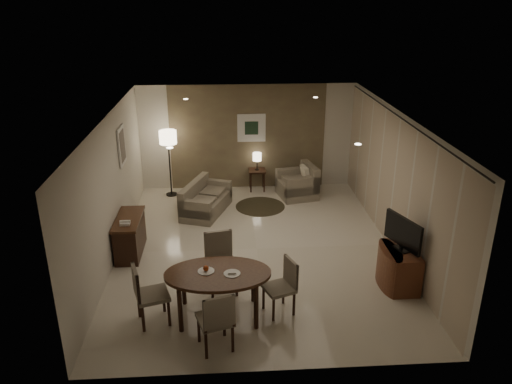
{
  "coord_description": "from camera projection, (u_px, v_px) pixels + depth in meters",
  "views": [
    {
      "loc": [
        -0.6,
        -8.88,
        4.8
      ],
      "look_at": [
        0.0,
        0.2,
        1.15
      ],
      "focal_mm": 35.0,
      "sensor_mm": 36.0,
      "label": 1
    }
  ],
  "objects": [
    {
      "name": "plate_a",
      "position": [
        206.0,
        271.0,
        7.72
      ],
      "size": [
        0.26,
        0.26,
        0.02
      ],
      "primitive_type": "cylinder",
      "color": "white",
      "rests_on": "dining_table"
    },
    {
      "name": "sofa",
      "position": [
        206.0,
        198.0,
        11.59
      ],
      "size": [
        1.69,
        1.23,
        0.71
      ],
      "primitive_type": null,
      "rotation": [
        0.0,
        0.0,
        1.22
      ],
      "color": "gray",
      "rests_on": "floor"
    },
    {
      "name": "fruit_apple",
      "position": [
        206.0,
        268.0,
        7.7
      ],
      "size": [
        0.09,
        0.09,
        0.09
      ],
      "primitive_type": "sphere",
      "color": "#A33812",
      "rests_on": "plate_a"
    },
    {
      "name": "downlight_nr",
      "position": [
        358.0,
        144.0,
        7.47
      ],
      "size": [
        0.1,
        0.1,
        0.01
      ],
      "primitive_type": "cylinder",
      "color": "white",
      "rests_on": "ceiling"
    },
    {
      "name": "tv_cabinet",
      "position": [
        400.0,
        267.0,
        8.68
      ],
      "size": [
        0.48,
        0.9,
        0.7
      ],
      "primitive_type": null,
      "color": "brown",
      "rests_on": "floor"
    },
    {
      "name": "round_rug",
      "position": [
        260.0,
        206.0,
        12.02
      ],
      "size": [
        1.18,
        1.18,
        0.01
      ],
      "primitive_type": "cylinder",
      "color": "#393420",
      "rests_on": "floor"
    },
    {
      "name": "room_shell",
      "position": [
        255.0,
        179.0,
        9.92
      ],
      "size": [
        5.5,
        7.0,
        2.7
      ],
      "color": "beige",
      "rests_on": "ground"
    },
    {
      "name": "chair_far",
      "position": [
        222.0,
        265.0,
        8.43
      ],
      "size": [
        0.59,
        0.59,
        1.04
      ],
      "primitive_type": null,
      "rotation": [
        0.0,
        0.0,
        0.21
      ],
      "color": "gray",
      "rests_on": "floor"
    },
    {
      "name": "art_left_canvas",
      "position": [
        122.0,
        146.0,
        10.31
      ],
      "size": [
        0.01,
        0.46,
        0.64
      ],
      "primitive_type": "cube",
      "color": "gray",
      "rests_on": "wall_left"
    },
    {
      "name": "chair_right",
      "position": [
        279.0,
        288.0,
        7.9
      ],
      "size": [
        0.57,
        0.57,
        0.91
      ],
      "primitive_type": null,
      "rotation": [
        0.0,
        0.0,
        -1.21
      ],
      "color": "gray",
      "rests_on": "floor"
    },
    {
      "name": "telephone",
      "position": [
        125.0,
        223.0,
        9.32
      ],
      "size": [
        0.2,
        0.14,
        0.09
      ],
      "primitive_type": null,
      "color": "white",
      "rests_on": "console_desk"
    },
    {
      "name": "art_back_canvas",
      "position": [
        252.0,
        128.0,
        12.65
      ],
      "size": [
        0.34,
        0.01,
        0.34
      ],
      "primitive_type": "cube",
      "color": "#1B311E",
      "rests_on": "wall_back"
    },
    {
      "name": "flat_tv",
      "position": [
        403.0,
        233.0,
        8.42
      ],
      "size": [
        0.36,
        0.85,
        0.6
      ],
      "primitive_type": null,
      "rotation": [
        0.0,
        0.0,
        0.35
      ],
      "color": "black",
      "rests_on": "tv_cabinet"
    },
    {
      "name": "downlight_fr",
      "position": [
        316.0,
        97.0,
        10.8
      ],
      "size": [
        0.1,
        0.1,
        0.01
      ],
      "primitive_type": "cylinder",
      "color": "white",
      "rests_on": "ceiling"
    },
    {
      "name": "table_lamp",
      "position": [
        257.0,
        160.0,
        12.78
      ],
      "size": [
        0.22,
        0.22,
        0.5
      ],
      "primitive_type": null,
      "color": "#FFEAC1",
      "rests_on": "side_table"
    },
    {
      "name": "console_desk",
      "position": [
        130.0,
        236.0,
        9.76
      ],
      "size": [
        0.48,
        1.2,
        0.75
      ],
      "primitive_type": null,
      "color": "#4E3119",
      "rests_on": "floor"
    },
    {
      "name": "chair_left",
      "position": [
        152.0,
        294.0,
        7.65
      ],
      "size": [
        0.6,
        0.6,
        0.99
      ],
      "primitive_type": null,
      "rotation": [
        0.0,
        0.0,
        1.88
      ],
      "color": "gray",
      "rests_on": "floor"
    },
    {
      "name": "armchair",
      "position": [
        297.0,
        181.0,
        12.48
      ],
      "size": [
        1.03,
        1.07,
        0.81
      ],
      "primitive_type": null,
      "rotation": [
        0.0,
        0.0,
        -1.36
      ],
      "color": "gray",
      "rests_on": "floor"
    },
    {
      "name": "downlight_fl",
      "position": [
        186.0,
        99.0,
        10.63
      ],
      "size": [
        0.1,
        0.1,
        0.01
      ],
      "primitive_type": "cylinder",
      "color": "white",
      "rests_on": "ceiling"
    },
    {
      "name": "floor_lamp",
      "position": [
        170.0,
        164.0,
        12.41
      ],
      "size": [
        0.42,
        0.42,
        1.68
      ],
      "primitive_type": null,
      "color": "#FFE5B7",
      "rests_on": "floor"
    },
    {
      "name": "napkin",
      "position": [
        232.0,
        272.0,
        7.64
      ],
      "size": [
        0.12,
        0.08,
        0.03
      ],
      "primitive_type": "cube",
      "color": "white",
      "rests_on": "plate_b"
    },
    {
      "name": "side_table",
      "position": [
        257.0,
        180.0,
        12.96
      ],
      "size": [
        0.43,
        0.43,
        0.55
      ],
      "primitive_type": null,
      "color": "black",
      "rests_on": "floor"
    },
    {
      "name": "taupe_accent",
      "position": [
        248.0,
        137.0,
        12.77
      ],
      "size": [
        3.96,
        0.03,
        2.7
      ],
      "primitive_type": "cube",
      "color": "#736647",
      "rests_on": "wall_back"
    },
    {
      "name": "plate_b",
      "position": [
        232.0,
        274.0,
        7.65
      ],
      "size": [
        0.26,
        0.26,
        0.02
      ],
      "primitive_type": "cylinder",
      "color": "white",
      "rests_on": "dining_table"
    },
    {
      "name": "art_left_frame",
      "position": [
        122.0,
        146.0,
        10.3
      ],
      "size": [
        0.03,
        0.6,
        0.8
      ],
      "primitive_type": "cube",
      "color": "silver",
      "rests_on": "wall_left"
    },
    {
      "name": "downlight_nl",
      "position": [
        170.0,
        148.0,
        7.3
      ],
      "size": [
        0.1,
        0.1,
        0.01
      ],
      "primitive_type": "cylinder",
      "color": "white",
      "rests_on": "ceiling"
    },
    {
      "name": "chair_near",
      "position": [
        215.0,
        318.0,
        7.09
      ],
      "size": [
        0.59,
        0.59,
        0.98
      ],
      "primitive_type": null,
      "rotation": [
        0.0,
        0.0,
        3.45
      ],
      "color": "gray",
      "rests_on": "floor"
    },
    {
      "name": "curtain_rod",
      "position": [
        401.0,
        118.0,
        9.23
      ],
      "size": [
        0.03,
        6.8,
        0.03
      ],
      "primitive_type": "cylinder",
      "rotation": [
        1.57,
        0.0,
        0.0
      ],
      "color": "black",
      "rests_on": "wall_right"
    },
    {
      "name": "dining_table",
      "position": [
        218.0,
        294.0,
        7.83
      ],
      "size": [
        1.66,
        1.04,
        0.78
      ],
      "primitive_type": null,
      "color": "#4E3119",
      "rests_on": "floor"
    },
    {
      "name": "curtain_wall",
      "position": [
        394.0,
        184.0,
        9.72
      ],
      "size": [
        0.08,
        6.7,
        2.58
      ],
      "primitive_type": null,
      "color": "#C1AD97",
      "rests_on": "wall_right"
    },
    {
      "name": "art_back_frame",
      "position": [
        251.0,
        128.0,
        12.66
      ],
      "size": [
        0.72,
        0.03,
        0.72
      ],
      "primitive_type": "cube",
      "color": "silver",
      "rests_on": "wall_back"
    }
  ]
}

